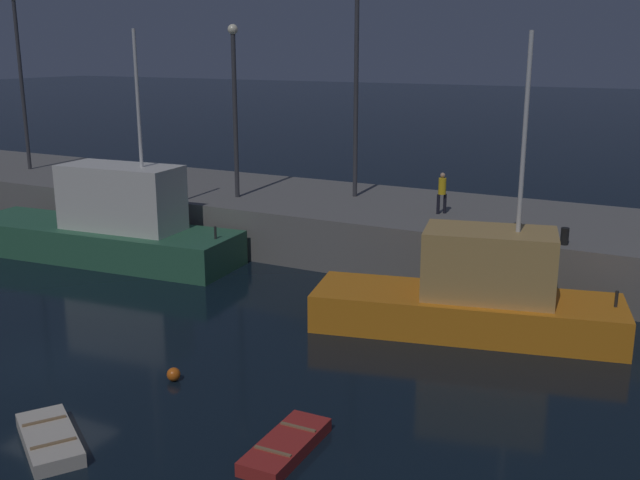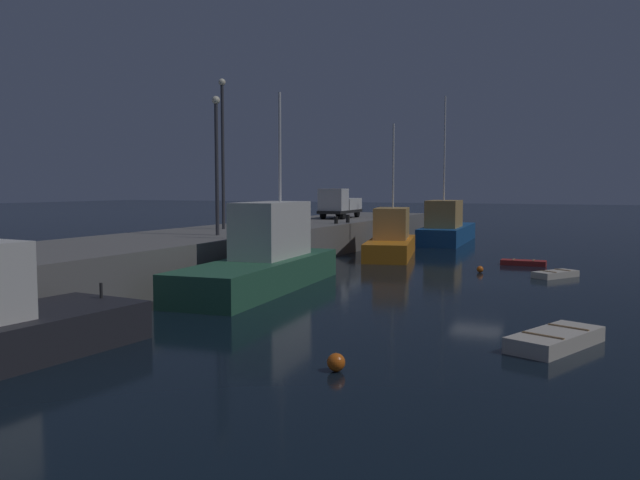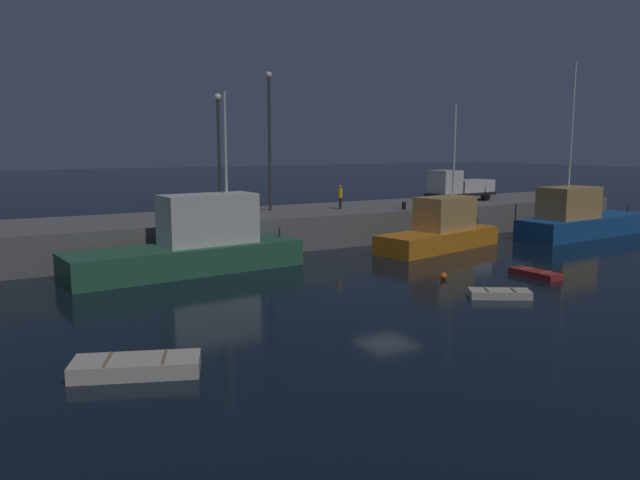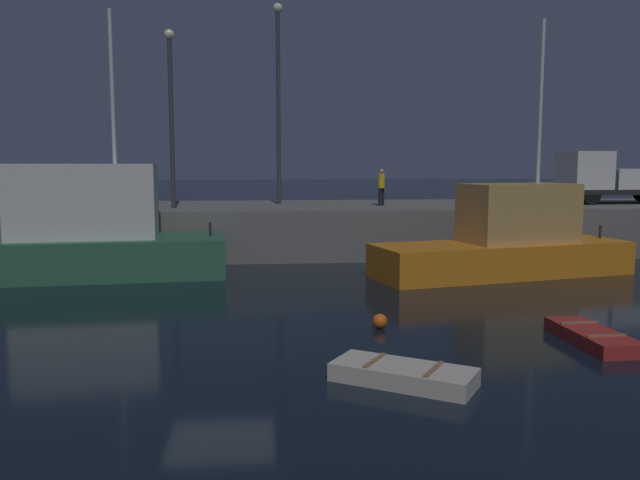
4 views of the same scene
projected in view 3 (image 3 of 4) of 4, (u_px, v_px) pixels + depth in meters
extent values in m
plane|color=black|center=(387.00, 291.00, 28.60)|extent=(320.00, 320.00, 0.00)
cube|color=slate|center=(251.00, 229.00, 41.60)|extent=(62.74, 8.15, 2.15)
cube|color=#2D6647|center=(187.00, 259.00, 32.74)|extent=(12.68, 4.46, 1.41)
cube|color=silver|center=(208.00, 219.00, 33.17)|extent=(5.19, 2.65, 2.65)
cylinder|color=silver|center=(225.00, 143.00, 33.19)|extent=(0.14, 0.14, 5.37)
cylinder|color=#262626|center=(280.00, 232.00, 35.84)|extent=(0.10, 0.10, 0.50)
cube|color=#195193|center=(585.00, 226.00, 46.02)|extent=(12.47, 4.21, 1.43)
cube|color=tan|center=(569.00, 203.00, 44.51)|extent=(4.49, 2.85, 2.24)
cylinder|color=silver|center=(572.00, 126.00, 43.60)|extent=(0.14, 0.14, 8.59)
cylinder|color=#262626|center=(628.00, 209.00, 49.03)|extent=(0.10, 0.10, 0.50)
cube|color=orange|center=(439.00, 240.00, 40.03)|extent=(9.97, 4.97, 1.21)
cube|color=tan|center=(445.00, 213.00, 40.20)|extent=(4.36, 3.05, 2.14)
cylinder|color=silver|center=(454.00, 150.00, 40.14)|extent=(0.14, 0.14, 5.86)
cylinder|color=#262626|center=(477.00, 221.00, 42.89)|extent=(0.10, 0.10, 0.50)
cube|color=beige|center=(500.00, 294.00, 27.42)|extent=(2.79, 2.32, 0.34)
cube|color=olive|center=(486.00, 289.00, 27.42)|extent=(0.59, 0.86, 0.04)
cube|color=olive|center=(513.00, 290.00, 27.37)|extent=(0.59, 0.86, 0.04)
cube|color=beige|center=(137.00, 366.00, 18.25)|extent=(3.92, 2.68, 0.47)
cube|color=olive|center=(108.00, 359.00, 18.10)|extent=(0.55, 1.23, 0.04)
cube|color=olive|center=(164.00, 357.00, 18.33)|extent=(0.55, 1.23, 0.04)
cube|color=#B22823|center=(535.00, 274.00, 31.77)|extent=(1.07, 2.68, 0.32)
cube|color=olive|center=(545.00, 272.00, 31.25)|extent=(0.89, 0.11, 0.04)
cube|color=olive|center=(526.00, 268.00, 32.23)|extent=(0.89, 0.11, 0.04)
sphere|color=orange|center=(444.00, 276.00, 31.02)|extent=(0.37, 0.37, 0.37)
cylinder|color=#38383D|center=(219.00, 160.00, 38.03)|extent=(0.20, 0.20, 7.14)
sphere|color=#F9EFCC|center=(218.00, 97.00, 37.46)|extent=(0.44, 0.44, 0.44)
cylinder|color=#38383D|center=(270.00, 145.00, 42.43)|extent=(0.20, 0.20, 8.93)
sphere|color=#F9EFCC|center=(269.00, 75.00, 41.73)|extent=(0.44, 0.44, 0.44)
cylinder|color=black|center=(451.00, 197.00, 48.49)|extent=(0.92, 0.35, 0.90)
cylinder|color=black|center=(436.00, 196.00, 49.90)|extent=(0.92, 0.35, 0.90)
cylinder|color=black|center=(486.00, 195.00, 50.66)|extent=(0.92, 0.35, 0.90)
cylinder|color=black|center=(470.00, 194.00, 52.07)|extent=(0.92, 0.35, 0.90)
cube|color=black|center=(461.00, 194.00, 50.26)|extent=(6.25, 2.50, 0.25)
cube|color=silver|center=(445.00, 182.00, 49.09)|extent=(2.10, 2.19, 1.81)
cube|color=silver|center=(471.00, 186.00, 50.78)|extent=(3.69, 2.31, 0.97)
cylinder|color=black|center=(340.00, 204.00, 43.81)|extent=(0.13, 0.13, 0.80)
cylinder|color=black|center=(341.00, 203.00, 44.12)|extent=(0.13, 0.13, 0.80)
cylinder|color=yellow|center=(340.00, 193.00, 43.85)|extent=(0.43, 0.43, 0.66)
sphere|color=tan|center=(340.00, 187.00, 43.79)|extent=(0.20, 0.20, 0.20)
cylinder|color=black|center=(425.00, 204.00, 44.30)|extent=(0.28, 0.28, 0.59)
cylinder|color=black|center=(404.00, 206.00, 43.66)|extent=(0.28, 0.28, 0.52)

